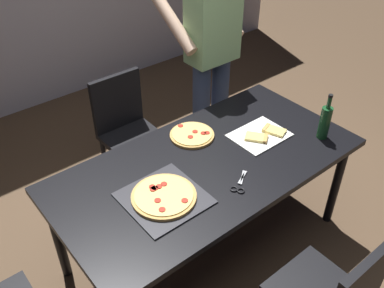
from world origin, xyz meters
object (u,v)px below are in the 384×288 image
(second_pizza_plain, at_px, (192,135))
(kitchen_scissors, at_px, (239,185))
(dining_table, at_px, (207,171))
(person_serving_pizza, at_px, (211,53))
(wine_bottle, at_px, (325,122))
(chair_far_side, at_px, (126,125))
(pepperoni_pizza_on_tray, at_px, (164,197))

(second_pizza_plain, bearing_deg, kitchen_scissors, -100.11)
(dining_table, relative_size, person_serving_pizza, 1.08)
(dining_table, relative_size, kitchen_scissors, 9.84)
(dining_table, bearing_deg, wine_bottle, -19.95)
(chair_far_side, distance_m, kitchen_scissors, 1.26)
(dining_table, distance_m, kitchen_scissors, 0.28)
(chair_far_side, relative_size, person_serving_pizza, 0.51)
(person_serving_pizza, bearing_deg, chair_far_side, 161.68)
(kitchen_scissors, bearing_deg, dining_table, 89.76)
(pepperoni_pizza_on_tray, bearing_deg, kitchen_scissors, -25.43)
(chair_far_side, height_order, person_serving_pizza, person_serving_pizza)
(person_serving_pizza, xyz_separation_m, second_pizza_plain, (-0.57, -0.47, -0.24))
(person_serving_pizza, height_order, wine_bottle, person_serving_pizza)
(wine_bottle, height_order, second_pizza_plain, wine_bottle)
(wine_bottle, bearing_deg, second_pizza_plain, 140.49)
(dining_table, relative_size, wine_bottle, 5.98)
(wine_bottle, height_order, kitchen_scissors, wine_bottle)
(dining_table, bearing_deg, kitchen_scissors, -90.24)
(person_serving_pizza, height_order, pepperoni_pizza_on_tray, person_serving_pizza)
(chair_far_side, height_order, kitchen_scissors, chair_far_side)
(kitchen_scissors, bearing_deg, chair_far_side, 89.95)
(pepperoni_pizza_on_tray, xyz_separation_m, kitchen_scissors, (0.39, -0.18, -0.01))
(dining_table, bearing_deg, pepperoni_pizza_on_tray, -167.38)
(chair_far_side, xyz_separation_m, kitchen_scissors, (-0.00, -1.23, 0.24))
(second_pizza_plain, bearing_deg, person_serving_pizza, 39.80)
(dining_table, xyz_separation_m, second_pizza_plain, (0.09, 0.27, 0.08))
(person_serving_pizza, relative_size, pepperoni_pizza_on_tray, 4.20)
(dining_table, bearing_deg, chair_far_side, 90.00)
(dining_table, xyz_separation_m, kitchen_scissors, (-0.00, -0.27, 0.07))
(person_serving_pizza, relative_size, second_pizza_plain, 6.02)
(dining_table, xyz_separation_m, pepperoni_pizza_on_tray, (-0.39, -0.09, 0.08))
(chair_far_side, bearing_deg, wine_bottle, -58.79)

